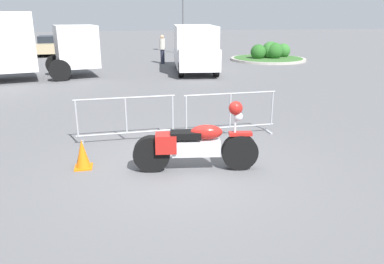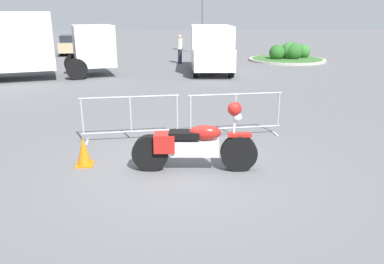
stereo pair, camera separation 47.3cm
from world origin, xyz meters
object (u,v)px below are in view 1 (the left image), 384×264
at_px(pedestrian, 162,48).
at_px(street_lamp, 183,1).
at_px(crowd_barrier_near, 126,119).
at_px(motorcycle, 196,145).
at_px(delivery_van, 195,47).
at_px(crowd_barrier_far, 230,113).
at_px(parked_car_tan, 51,45).
at_px(traffic_cone, 82,154).
at_px(parked_car_black, 12,45).

bearing_deg(pedestrian, street_lamp, 41.54).
relative_size(pedestrian, street_lamp, 0.30).
bearing_deg(crowd_barrier_near, pedestrian, 79.96).
bearing_deg(motorcycle, delivery_van, 86.14).
height_order(crowd_barrier_far, street_lamp, street_lamp).
xyz_separation_m(parked_car_tan, traffic_cone, (4.01, -21.97, -0.41)).
xyz_separation_m(parked_car_black, parked_car_tan, (2.60, 0.08, -0.06)).
xyz_separation_m(delivery_van, street_lamp, (0.82, 8.50, 2.47)).
height_order(crowd_barrier_near, pedestrian, pedestrian).
bearing_deg(parked_car_black, street_lamp, -101.41).
bearing_deg(traffic_cone, pedestrian, 77.73).
bearing_deg(parked_car_black, crowd_barrier_near, -165.25).
xyz_separation_m(motorcycle, parked_car_black, (-8.77, 22.41, 0.23)).
xyz_separation_m(traffic_cone, street_lamp, (5.50, 20.62, 3.42)).
xyz_separation_m(motorcycle, crowd_barrier_far, (1.27, 2.01, 0.04)).
relative_size(crowd_barrier_far, parked_car_tan, 0.56).
xyz_separation_m(pedestrian, street_lamp, (2.13, 5.11, 2.79)).
bearing_deg(parked_car_tan, parked_car_black, 86.34).
bearing_deg(delivery_van, parked_car_black, -124.69).
bearing_deg(motorcycle, crowd_barrier_near, 129.78).
xyz_separation_m(motorcycle, street_lamp, (3.34, 21.14, 3.19)).
bearing_deg(crowd_barrier_far, parked_car_tan, 109.96).
bearing_deg(pedestrian, delivery_van, -94.68).
relative_size(crowd_barrier_far, street_lamp, 0.41).
distance_m(delivery_van, pedestrian, 3.64).
relative_size(motorcycle, crowd_barrier_far, 1.04).
height_order(pedestrian, traffic_cone, pedestrian).
xyz_separation_m(motorcycle, parked_car_tan, (-6.17, 22.49, 0.17)).
bearing_deg(crowd_barrier_far, pedestrian, 90.25).
relative_size(delivery_van, street_lamp, 0.91).
bearing_deg(crowd_barrier_far, parked_car_black, 116.21).
distance_m(parked_car_tan, pedestrian, 9.81).
bearing_deg(crowd_barrier_near, motorcycle, -57.64).
relative_size(crowd_barrier_near, traffic_cone, 3.95).
xyz_separation_m(crowd_barrier_near, street_lamp, (4.61, 19.13, 3.16)).
relative_size(motorcycle, crowd_barrier_near, 1.04).
bearing_deg(motorcycle, parked_car_tan, 112.75).
height_order(crowd_barrier_near, street_lamp, street_lamp).
height_order(parked_car_black, traffic_cone, parked_car_black).
height_order(parked_car_black, street_lamp, street_lamp).
height_order(parked_car_tan, street_lamp, street_lamp).
bearing_deg(crowd_barrier_far, crowd_barrier_near, 180.00).
relative_size(pedestrian, traffic_cone, 2.86).
distance_m(parked_car_tan, traffic_cone, 22.34).
relative_size(delivery_van, pedestrian, 3.07).
xyz_separation_m(crowd_barrier_far, traffic_cone, (-3.43, -1.49, -0.27)).
bearing_deg(street_lamp, parked_car_black, 174.03).
height_order(crowd_barrier_far, parked_car_black, parked_car_black).
height_order(motorcycle, crowd_barrier_near, motorcycle).
distance_m(pedestrian, traffic_cone, 15.89).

